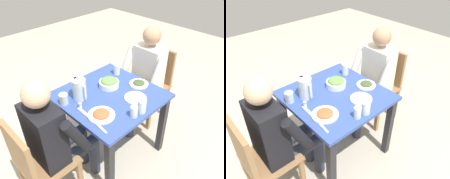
{
  "view_description": "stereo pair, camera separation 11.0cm",
  "coord_description": "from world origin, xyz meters",
  "views": [
    {
      "loc": [
        1.18,
        -1.16,
        1.92
      ],
      "look_at": [
        0.02,
        0.01,
        0.78
      ],
      "focal_mm": 36.1,
      "sensor_mm": 36.0,
      "label": 1
    },
    {
      "loc": [
        1.26,
        -1.08,
        1.92
      ],
      "look_at": [
        0.02,
        0.01,
        0.78
      ],
      "focal_mm": 36.1,
      "sensor_mm": 36.0,
      "label": 2
    }
  ],
  "objects": [
    {
      "name": "water_glass_by_pitcher",
      "position": [
        -0.21,
        0.31,
        0.78
      ],
      "size": [
        0.07,
        0.07,
        0.11
      ],
      "primitive_type": "cylinder",
      "color": "silver",
      "rests_on": "dining_table"
    },
    {
      "name": "diner_far",
      "position": [
        -0.07,
        0.58,
        0.64
      ],
      "size": [
        0.48,
        0.53,
        1.17
      ],
      "color": "silver",
      "rests_on": "ground_plane"
    },
    {
      "name": "chair_far",
      "position": [
        -0.07,
        0.79,
        0.49
      ],
      "size": [
        0.4,
        0.4,
        0.87
      ],
      "color": "#997047",
      "rests_on": "ground_plane"
    },
    {
      "name": "salad_bowl",
      "position": [
        -0.1,
        0.09,
        0.76
      ],
      "size": [
        0.19,
        0.19,
        0.09
      ],
      "color": "white",
      "rests_on": "dining_table"
    },
    {
      "name": "fork_near",
      "position": [
        0.04,
        -0.33,
        0.73
      ],
      "size": [
        0.17,
        0.04,
        0.01
      ],
      "primitive_type": "cube",
      "rotation": [
        0.0,
        0.0,
        -0.06
      ],
      "color": "silver",
      "rests_on": "dining_table"
    },
    {
      "name": "water_pitcher",
      "position": [
        -0.15,
        -0.22,
        0.82
      ],
      "size": [
        0.16,
        0.12,
        0.19
      ],
      "color": "silver",
      "rests_on": "dining_table"
    },
    {
      "name": "plate_yoghurt",
      "position": [
        0.21,
        0.11,
        0.74
      ],
      "size": [
        0.2,
        0.2,
        0.05
      ],
      "color": "white",
      "rests_on": "dining_table"
    },
    {
      "name": "knife_near",
      "position": [
        0.24,
        -0.35,
        0.73
      ],
      "size": [
        0.19,
        0.04,
        0.01
      ],
      "primitive_type": "cube",
      "rotation": [
        0.0,
        0.0,
        -0.11
      ],
      "color": "silver",
      "rests_on": "dining_table"
    },
    {
      "name": "ground_plane",
      "position": [
        0.0,
        0.0,
        0.0
      ],
      "size": [
        8.0,
        8.0,
        0.0
      ],
      "primitive_type": "plane",
      "color": "#B7AD99"
    },
    {
      "name": "plate_dolmas",
      "position": [
        0.08,
        0.31,
        0.74
      ],
      "size": [
        0.18,
        0.18,
        0.04
      ],
      "color": "white",
      "rests_on": "dining_table"
    },
    {
      "name": "diner_near",
      "position": [
        0.01,
        -0.58,
        0.64
      ],
      "size": [
        0.48,
        0.53,
        1.17
      ],
      "color": "black",
      "rests_on": "ground_plane"
    },
    {
      "name": "water_glass_center",
      "position": [
        0.35,
        -0.08,
        0.77
      ],
      "size": [
        0.06,
        0.06,
        0.1
      ],
      "primitive_type": "cylinder",
      "color": "silver",
      "rests_on": "dining_table"
    },
    {
      "name": "water_glass_near_right",
      "position": [
        -0.18,
        -0.37,
        0.77
      ],
      "size": [
        0.08,
        0.08,
        0.1
      ],
      "primitive_type": "cylinder",
      "color": "silver",
      "rests_on": "dining_table"
    },
    {
      "name": "plate_rice_curry",
      "position": [
        0.16,
        -0.25,
        0.74
      ],
      "size": [
        0.22,
        0.22,
        0.04
      ],
      "color": "white",
      "rests_on": "dining_table"
    },
    {
      "name": "dining_table",
      "position": [
        0.0,
        0.0,
        0.59
      ],
      "size": [
        0.84,
        0.84,
        0.72
      ],
      "color": "#334C99",
      "rests_on": "ground_plane"
    },
    {
      "name": "water_glass_far_left",
      "position": [
        0.36,
        0.01,
        0.78
      ],
      "size": [
        0.07,
        0.07,
        0.11
      ],
      "primitive_type": "cylinder",
      "color": "silver",
      "rests_on": "dining_table"
    },
    {
      "name": "salt_shaker",
      "position": [
        -0.03,
        -0.31,
        0.75
      ],
      "size": [
        0.03,
        0.03,
        0.05
      ],
      "color": "white",
      "rests_on": "dining_table"
    },
    {
      "name": "chair_near",
      "position": [
        0.01,
        -0.79,
        0.49
      ],
      "size": [
        0.4,
        0.4,
        0.87
      ],
      "color": "#997047",
      "rests_on": "ground_plane"
    }
  ]
}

